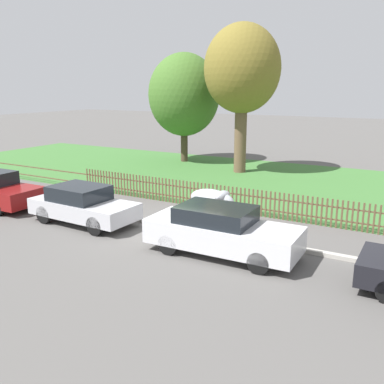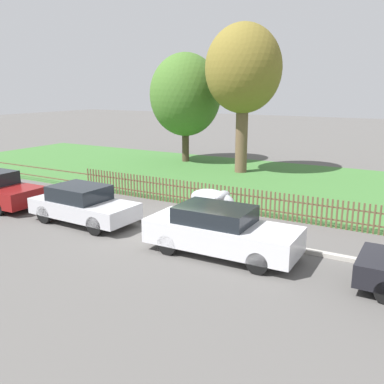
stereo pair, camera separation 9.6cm
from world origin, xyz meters
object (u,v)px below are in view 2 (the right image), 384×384
object	(u,v)px
parked_car_red_compact	(220,231)
covered_motorcycle	(213,200)
parked_car_navy_estate	(83,204)
tree_behind_motorcycle	(243,70)
tree_nearest_kerb	(185,95)

from	to	relation	value
parked_car_red_compact	covered_motorcycle	bearing A→B (deg)	119.43
parked_car_navy_estate	tree_behind_motorcycle	size ratio (longest dim) A/B	0.49
parked_car_red_compact	covered_motorcycle	xyz separation A→B (m)	(-1.91, 3.24, -0.08)
parked_car_navy_estate	tree_nearest_kerb	xyz separation A→B (m)	(-3.59, 12.99, 3.54)
parked_car_navy_estate	covered_motorcycle	world-z (taller)	parked_car_navy_estate
parked_car_navy_estate	tree_behind_motorcycle	bearing A→B (deg)	86.65
tree_nearest_kerb	tree_behind_motorcycle	xyz separation A→B (m)	(4.58, -1.53, 1.37)
parked_car_navy_estate	tree_behind_motorcycle	xyz separation A→B (m)	(0.99, 11.46, 4.91)
tree_nearest_kerb	tree_behind_motorcycle	distance (m)	5.02
parked_car_navy_estate	covered_motorcycle	xyz separation A→B (m)	(3.60, 3.02, -0.05)
parked_car_navy_estate	covered_motorcycle	bearing A→B (deg)	41.55
tree_nearest_kerb	tree_behind_motorcycle	bearing A→B (deg)	-18.48
covered_motorcycle	tree_behind_motorcycle	bearing A→B (deg)	112.01
parked_car_navy_estate	covered_motorcycle	size ratio (longest dim) A/B	1.98
covered_motorcycle	parked_car_red_compact	bearing A→B (deg)	-54.60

